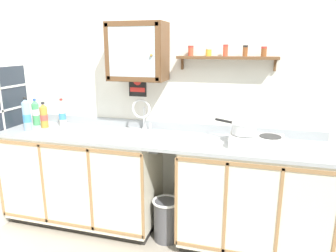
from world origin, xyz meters
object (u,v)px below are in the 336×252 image
(hot_plate_stove, at_px, (257,141))
(bottle_opaque_white_1, at_px, (62,114))
(sink, at_px, (139,136))
(bottle_water_blue_0, at_px, (27,115))
(trash_bin, at_px, (166,219))
(bottle_soda_green_3, at_px, (36,113))
(warning_sign, at_px, (138,84))
(bottle_juice_amber_2, at_px, (44,116))
(wall_cabinet, at_px, (138,52))
(saucepan, at_px, (244,128))

(hot_plate_stove, bearing_deg, bottle_opaque_white_1, 176.15)
(sink, height_order, bottle_opaque_white_1, sink)
(bottle_water_blue_0, distance_m, trash_bin, 1.68)
(bottle_soda_green_3, distance_m, warning_sign, 1.13)
(bottle_juice_amber_2, distance_m, wall_cabinet, 1.18)
(saucepan, xyz_separation_m, bottle_opaque_white_1, (-1.81, 0.11, -0.01))
(wall_cabinet, xyz_separation_m, warning_sign, (-0.07, 0.14, -0.31))
(trash_bin, bearing_deg, wall_cabinet, 144.41)
(hot_plate_stove, xyz_separation_m, bottle_soda_green_3, (-2.23, 0.12, 0.09))
(bottle_soda_green_3, relative_size, wall_cabinet, 0.53)
(saucepan, height_order, warning_sign, warning_sign)
(wall_cabinet, bearing_deg, hot_plate_stove, -8.59)
(sink, xyz_separation_m, saucepan, (0.95, -0.03, 0.15))
(bottle_water_blue_0, bearing_deg, bottle_opaque_white_1, 41.33)
(sink, bearing_deg, bottle_juice_amber_2, -179.84)
(saucepan, relative_size, bottle_soda_green_3, 1.33)
(saucepan, xyz_separation_m, bottle_juice_amber_2, (-1.97, 0.03, -0.02))
(bottle_water_blue_0, xyz_separation_m, bottle_soda_green_3, (-0.06, 0.21, -0.02))
(warning_sign, bearing_deg, bottle_water_blue_0, -158.38)
(sink, bearing_deg, warning_sign, 110.93)
(bottle_soda_green_3, bearing_deg, bottle_opaque_white_1, 1.56)
(bottle_juice_amber_2, xyz_separation_m, bottle_soda_green_3, (-0.15, 0.07, 0.01))
(saucepan, bearing_deg, trash_bin, -171.32)
(bottle_juice_amber_2, relative_size, wall_cabinet, 0.50)
(bottle_water_blue_0, bearing_deg, bottle_juice_amber_2, 58.26)
(bottle_juice_amber_2, distance_m, trash_bin, 1.59)
(bottle_water_blue_0, xyz_separation_m, warning_sign, (1.01, 0.40, 0.29))
(bottle_opaque_white_1, height_order, warning_sign, warning_sign)
(sink, height_order, wall_cabinet, wall_cabinet)
(bottle_opaque_white_1, xyz_separation_m, wall_cabinet, (0.82, 0.04, 0.62))
(hot_plate_stove, xyz_separation_m, trash_bin, (-0.76, -0.08, -0.80))
(saucepan, bearing_deg, bottle_juice_amber_2, 179.20)
(bottle_juice_amber_2, bearing_deg, saucepan, -0.80)
(hot_plate_stove, xyz_separation_m, bottle_juice_amber_2, (-2.08, 0.05, 0.08))
(saucepan, relative_size, bottle_juice_amber_2, 1.42)
(bottle_opaque_white_1, relative_size, wall_cabinet, 0.56)
(wall_cabinet, height_order, trash_bin, wall_cabinet)
(saucepan, relative_size, bottle_water_blue_0, 1.12)
(saucepan, height_order, wall_cabinet, wall_cabinet)
(bottle_water_blue_0, height_order, bottle_soda_green_3, bottle_water_blue_0)
(warning_sign, relative_size, trash_bin, 0.60)
(bottle_opaque_white_1, height_order, bottle_juice_amber_2, bottle_opaque_white_1)
(bottle_water_blue_0, xyz_separation_m, bottle_juice_amber_2, (0.09, 0.14, -0.03))
(hot_plate_stove, bearing_deg, warning_sign, 165.05)
(warning_sign, bearing_deg, saucepan, -15.22)
(bottle_opaque_white_1, xyz_separation_m, trash_bin, (1.16, -0.20, -0.89))
(bottle_juice_amber_2, bearing_deg, sink, 0.16)
(sink, xyz_separation_m, bottle_juice_amber_2, (-1.02, -0.00, 0.13))
(bottle_opaque_white_1, bearing_deg, warning_sign, 13.41)
(bottle_soda_green_3, distance_m, trash_bin, 1.73)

